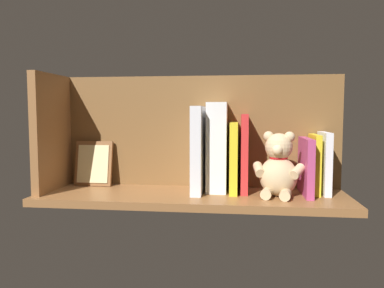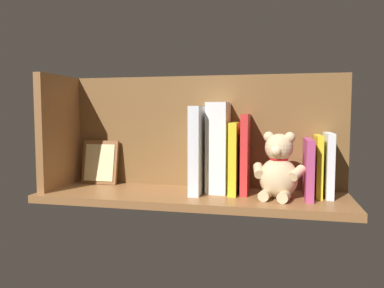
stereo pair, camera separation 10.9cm
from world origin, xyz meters
TOP-DOWN VIEW (x-y plane):
  - ground_plane at (0.00, 0.00)cm, footprint 90.61×27.42cm
  - shelf_back_panel at (0.00, -11.46)cm, footprint 90.61×1.50cm
  - shelf_side_divider at (43.30, 0.00)cm, footprint 2.40×21.42cm
  - book_0 at (-38.62, -4.31)cm, footprint 2.02×12.00cm
  - book_1 at (-35.82, -4.33)cm, footprint 1.74×11.97cm
  - book_2 at (-32.99, -2.11)cm, footprint 2.06×16.41cm
  - teddy_bear at (-24.83, 1.07)cm, footprint 14.67×13.39cm
  - book_3 at (-15.30, -4.02)cm, footprint 2.07×12.58cm
  - book_4 at (-12.18, -3.37)cm, footprint 2.32×13.89cm
  - dictionary_thick_white at (-7.11, -4.31)cm, footprint 5.97×11.81cm
  - book_5 at (-1.64, -2.15)cm, footprint 3.11×16.32cm
  - picture_frame_leaning at (33.37, -7.94)cm, footprint 12.22×4.14cm

SIDE VIEW (x-z plane):
  - ground_plane at x=0.00cm, z-range -2.20..0.00cm
  - picture_frame_leaning at x=33.37cm, z-range -0.12..14.45cm
  - teddy_bear at x=-24.83cm, z-range -1.11..17.39cm
  - book_2 at x=-32.99cm, z-range 0.00..16.46cm
  - book_1 at x=-35.82cm, z-range 0.00..17.39cm
  - book_0 at x=-38.62cm, z-range 0.00..18.10cm
  - book_4 at x=-12.18cm, z-range 0.00..20.93cm
  - book_3 at x=-15.30cm, z-range 0.00..23.35cm
  - book_5 at x=-1.64cm, z-range 0.00..25.63cm
  - dictionary_thick_white at x=-7.11cm, z-range 0.00..26.79cm
  - shelf_back_panel at x=0.00cm, z-range 0.00..35.46cm
  - shelf_side_divider at x=43.30cm, z-range 0.00..35.46cm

